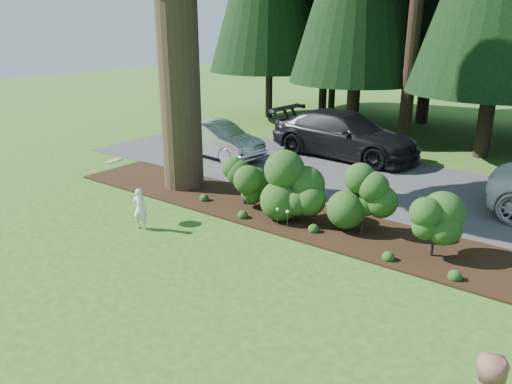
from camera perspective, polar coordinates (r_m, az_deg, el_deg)
ground at (r=10.92m, az=-3.48°, el=-8.45°), size 80.00×80.00×0.00m
mulch_bed at (r=13.32m, az=5.60°, el=-3.18°), size 16.00×2.50×0.05m
driveway at (r=16.90m, az=13.18°, el=1.21°), size 22.00×6.00×0.03m
shrub_row at (r=12.59m, az=8.43°, el=-0.80°), size 6.53×1.60×1.61m
lily_cluster at (r=12.63m, az=2.49°, el=-2.06°), size 0.69×0.09×0.57m
car_silver_wagon at (r=19.41m, az=-4.50°, el=6.03°), size 4.18×1.84×1.33m
car_dark_suv at (r=19.63m, az=10.08°, el=6.51°), size 6.03×2.73×1.71m
child at (r=12.93m, az=-13.10°, el=-1.87°), size 0.46×0.38×1.07m
frisbee at (r=13.43m, az=-15.93°, el=3.47°), size 0.48×0.47×0.17m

